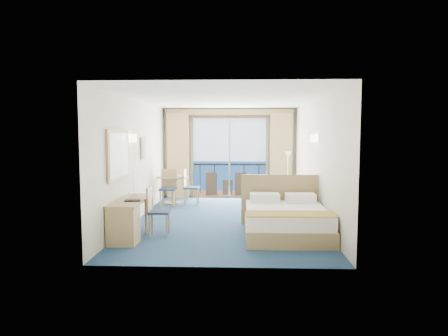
# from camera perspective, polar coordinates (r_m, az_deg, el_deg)

# --- Properties ---
(floor) EXTENTS (6.50, 6.50, 0.00)m
(floor) POSITION_cam_1_polar(r_m,az_deg,el_deg) (9.13, 0.23, -7.36)
(floor) COLOR navy
(floor) RESTS_ON ground
(room_walls) EXTENTS (4.04, 6.54, 2.72)m
(room_walls) POSITION_cam_1_polar(r_m,az_deg,el_deg) (8.92, 0.23, 3.86)
(room_walls) COLOR beige
(room_walls) RESTS_ON ground
(balcony_door) EXTENTS (2.36, 0.03, 2.52)m
(balcony_door) POSITION_cam_1_polar(r_m,az_deg,el_deg) (12.17, 0.74, 1.17)
(balcony_door) COLOR navy
(balcony_door) RESTS_ON room_walls
(curtain_left) EXTENTS (0.65, 0.22, 2.55)m
(curtain_left) POSITION_cam_1_polar(r_m,az_deg,el_deg) (12.15, -6.57, 1.76)
(curtain_left) COLOR tan
(curtain_left) RESTS_ON room_walls
(curtain_right) EXTENTS (0.65, 0.22, 2.55)m
(curtain_right) POSITION_cam_1_polar(r_m,az_deg,el_deg) (12.07, 8.13, 1.72)
(curtain_right) COLOR tan
(curtain_right) RESTS_ON room_walls
(pelmet) EXTENTS (3.80, 0.25, 0.18)m
(pelmet) POSITION_cam_1_polar(r_m,az_deg,el_deg) (12.04, 0.77, 7.98)
(pelmet) COLOR #A38958
(pelmet) RESTS_ON room_walls
(mirror) EXTENTS (0.05, 1.25, 0.95)m
(mirror) POSITION_cam_1_polar(r_m,az_deg,el_deg) (7.77, -14.86, 1.85)
(mirror) COLOR #A38958
(mirror) RESTS_ON room_walls
(wall_print) EXTENTS (0.04, 0.42, 0.52)m
(wall_print) POSITION_cam_1_polar(r_m,az_deg,el_deg) (9.65, -11.46, 2.79)
(wall_print) COLOR #A38958
(wall_print) RESTS_ON room_walls
(sconce_left) EXTENTS (0.18, 0.18, 0.18)m
(sconce_left) POSITION_cam_1_polar(r_m,az_deg,el_deg) (8.62, -12.95, 4.18)
(sconce_left) COLOR #FFEEB2
(sconce_left) RESTS_ON room_walls
(sconce_right) EXTENTS (0.18, 0.18, 0.18)m
(sconce_right) POSITION_cam_1_polar(r_m,az_deg,el_deg) (8.92, 12.79, 4.20)
(sconce_right) COLOR #FFEEB2
(sconce_right) RESTS_ON room_walls
(bed) EXTENTS (1.70, 2.02, 1.07)m
(bed) POSITION_cam_1_polar(r_m,az_deg,el_deg) (7.83, 8.79, -7.27)
(bed) COLOR #A38958
(bed) RESTS_ON ground
(nightstand) EXTENTS (0.44, 0.42, 0.58)m
(nightstand) POSITION_cam_1_polar(r_m,az_deg,el_deg) (9.15, 11.35, -5.59)
(nightstand) COLOR tan
(nightstand) RESTS_ON ground
(phone) EXTENTS (0.20, 0.17, 0.08)m
(phone) POSITION_cam_1_polar(r_m,az_deg,el_deg) (9.13, 11.56, -3.53)
(phone) COLOR silver
(phone) RESTS_ON nightstand
(armchair) EXTENTS (1.07, 1.08, 0.72)m
(armchair) POSITION_cam_1_polar(r_m,az_deg,el_deg) (10.65, 9.16, -3.67)
(armchair) COLOR #484C58
(armchair) RESTS_ON ground
(floor_lamp) EXTENTS (0.20, 0.20, 1.44)m
(floor_lamp) POSITION_cam_1_polar(r_m,az_deg,el_deg) (11.35, 9.13, 0.59)
(floor_lamp) COLOR silver
(floor_lamp) RESTS_ON ground
(desk) EXTENTS (0.52, 1.52, 0.71)m
(desk) POSITION_cam_1_polar(r_m,az_deg,el_deg) (7.40, -13.95, -7.32)
(desk) COLOR #A38958
(desk) RESTS_ON ground
(desk_chair) EXTENTS (0.43, 0.42, 0.93)m
(desk_chair) POSITION_cam_1_polar(r_m,az_deg,el_deg) (7.80, -9.85, -5.64)
(desk_chair) COLOR #212F4D
(desk_chair) RESTS_ON ground
(folder) EXTENTS (0.32, 0.26, 0.03)m
(folder) POSITION_cam_1_polar(r_m,az_deg,el_deg) (7.55, -12.94, -4.50)
(folder) COLOR black
(folder) RESTS_ON desk
(desk_lamp) EXTENTS (0.13, 0.13, 0.49)m
(desk_lamp) POSITION_cam_1_polar(r_m,az_deg,el_deg) (8.13, -12.80, -1.31)
(desk_lamp) COLOR silver
(desk_lamp) RESTS_ON desk
(round_table) EXTENTS (0.85, 0.85, 0.77)m
(round_table) POSITION_cam_1_polar(r_m,az_deg,el_deg) (11.15, -7.32, -2.12)
(round_table) COLOR #A38958
(round_table) RESTS_ON ground
(table_chair_a) EXTENTS (0.43, 0.42, 0.97)m
(table_chair_a) POSITION_cam_1_polar(r_m,az_deg,el_deg) (10.97, -5.09, -2.39)
(table_chair_a) COLOR #212F4D
(table_chair_a) RESTS_ON ground
(table_chair_b) EXTENTS (0.43, 0.44, 0.99)m
(table_chair_b) POSITION_cam_1_polar(r_m,az_deg,el_deg) (10.77, -7.94, -2.49)
(table_chair_b) COLOR #212F4D
(table_chair_b) RESTS_ON ground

